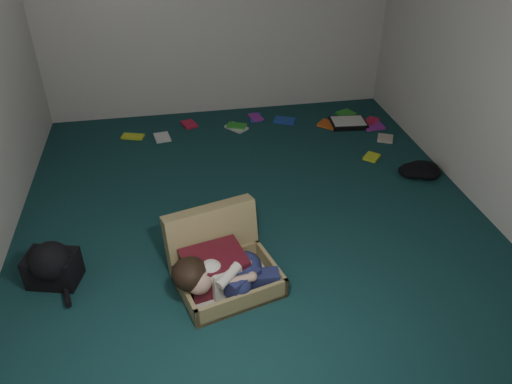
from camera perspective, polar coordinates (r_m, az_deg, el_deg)
name	(u,v)px	position (r m, az deg, el deg)	size (l,w,h in m)	color
floor	(253,216)	(4.36, -0.36, -2.75)	(4.50, 4.50, 0.00)	#153B3D
wall_back	(216,1)	(5.88, -4.58, 20.93)	(4.50, 4.50, 0.00)	silver
wall_front	(363,291)	(1.87, 12.09, -10.98)	(4.50, 4.50, 0.00)	silver
wall_right	(501,56)	(4.52, 26.23, 13.77)	(4.50, 4.50, 0.00)	silver
suitcase	(222,262)	(3.67, -3.95, -7.97)	(0.84, 0.83, 0.51)	#9C8856
person	(225,274)	(3.51, -3.61, -9.38)	(0.77, 0.39, 0.32)	silver
maroon_bin	(214,271)	(3.60, -4.77, -9.03)	(0.50, 0.43, 0.30)	#52101B
backpack	(53,267)	(3.94, -22.22, -7.96)	(0.44, 0.35, 0.27)	black
clothing_pile	(416,169)	(5.14, 17.83, 2.57)	(0.42, 0.35, 0.14)	black
paper_tray	(348,123)	(5.98, 10.49, 7.77)	(0.44, 0.34, 0.06)	black
book_scatter	(286,129)	(5.80, 3.50, 7.25)	(2.98, 1.42, 0.02)	#CCE027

